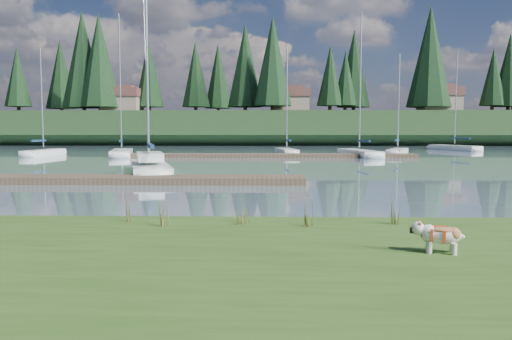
{
  "coord_description": "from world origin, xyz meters",
  "views": [
    {
      "loc": [
        2.41,
        -13.02,
        2.37
      ],
      "look_at": [
        2.09,
        -0.5,
        1.36
      ],
      "focal_mm": 35.0,
      "sensor_mm": 36.0,
      "label": 1
    }
  ],
  "objects": [
    {
      "name": "conifer_4",
      "position": [
        3.0,
        66.0,
        13.09
      ],
      "size": [
        6.16,
        6.16,
        15.1
      ],
      "color": "#382619",
      "rests_on": "ridge"
    },
    {
      "name": "conifer_5",
      "position": [
        15.0,
        70.0,
        10.83
      ],
      "size": [
        3.96,
        3.96,
        10.35
      ],
      "color": "#382619",
      "rests_on": "ridge"
    },
    {
      "name": "dock_far",
      "position": [
        2.0,
        30.0,
        0.15
      ],
      "size": [
        26.0,
        2.2,
        0.3
      ],
      "primitive_type": "cube",
      "color": "#4C3D2C",
      "rests_on": "ground"
    },
    {
      "name": "ground",
      "position": [
        0.0,
        30.0,
        0.0
      ],
      "size": [
        200.0,
        200.0,
        0.0
      ],
      "primitive_type": "plane",
      "color": "#77919E",
      "rests_on": "ground"
    },
    {
      "name": "mud_lip",
      "position": [
        0.0,
        -1.6,
        0.07
      ],
      "size": [
        60.0,
        0.5,
        0.14
      ],
      "primitive_type": "cube",
      "color": "#33281C",
      "rests_on": "ground"
    },
    {
      "name": "sailboat_main",
      "position": [
        -4.21,
        14.3,
        0.42
      ],
      "size": [
        4.31,
        9.32,
        13.18
      ],
      "rotation": [
        0.0,
        0.0,
        1.86
      ],
      "color": "white",
      "rests_on": "ground"
    },
    {
      "name": "weed_3",
      "position": [
        -0.7,
        -2.22,
        0.59
      ],
      "size": [
        0.17,
        0.14,
        0.57
      ],
      "color": "#475B23",
      "rests_on": "bank"
    },
    {
      "name": "house_0",
      "position": [
        -22.0,
        70.0,
        7.31
      ],
      "size": [
        6.3,
        5.3,
        4.65
      ],
      "color": "gray",
      "rests_on": "ridge"
    },
    {
      "name": "dock_near",
      "position": [
        -4.0,
        9.0,
        0.15
      ],
      "size": [
        16.0,
        2.0,
        0.3
      ],
      "primitive_type": "cube",
      "color": "#4C3D2C",
      "rests_on": "ground"
    },
    {
      "name": "conifer_7",
      "position": [
        42.0,
        71.0,
        12.19
      ],
      "size": [
        5.28,
        5.28,
        13.2
      ],
      "color": "#382619",
      "rests_on": "ridge"
    },
    {
      "name": "sailboat_bg_2",
      "position": [
        4.04,
        34.83,
        0.33
      ],
      "size": [
        2.22,
        6.97,
        10.42
      ],
      "rotation": [
        0.0,
        0.0,
        1.7
      ],
      "color": "white",
      "rests_on": "ground"
    },
    {
      "name": "conifer_6",
      "position": [
        28.0,
        68.0,
        13.99
      ],
      "size": [
        7.04,
        7.04,
        17.0
      ],
      "color": "#382619",
      "rests_on": "ridge"
    },
    {
      "name": "weed_2",
      "position": [
        3.25,
        -2.68,
        0.6
      ],
      "size": [
        0.17,
        0.14,
        0.6
      ],
      "color": "#475B23",
      "rests_on": "bank"
    },
    {
      "name": "sailboat_bg_4",
      "position": [
        14.92,
        35.3,
        0.33
      ],
      "size": [
        3.62,
        6.4,
        9.63
      ],
      "rotation": [
        0.0,
        0.0,
        1.18
      ],
      "color": "white",
      "rests_on": "ground"
    },
    {
      "name": "ridge",
      "position": [
        0.0,
        73.0,
        2.5
      ],
      "size": [
        200.0,
        20.0,
        5.0
      ],
      "primitive_type": "cube",
      "color": "#1B3017",
      "rests_on": "ground"
    },
    {
      "name": "sailboat_bg_5",
      "position": [
        23.73,
        46.06,
        0.32
      ],
      "size": [
        4.46,
        7.99,
        11.42
      ],
      "rotation": [
        0.0,
        0.0,
        1.96
      ],
      "color": "white",
      "rests_on": "ground"
    },
    {
      "name": "sailboat_bg_0",
      "position": [
        -18.01,
        32.32,
        0.33
      ],
      "size": [
        1.78,
        6.71,
        9.77
      ],
      "rotation": [
        0.0,
        0.0,
        1.5
      ],
      "color": "white",
      "rests_on": "ground"
    },
    {
      "name": "house_1",
      "position": [
        6.0,
        71.0,
        7.31
      ],
      "size": [
        6.3,
        5.3,
        4.65
      ],
      "color": "gray",
      "rests_on": "ridge"
    },
    {
      "name": "conifer_1",
      "position": [
        -40.0,
        71.0,
        11.28
      ],
      "size": [
        4.4,
        4.4,
        11.3
      ],
      "color": "#382619",
      "rests_on": "ridge"
    },
    {
      "name": "conifer_3",
      "position": [
        -10.0,
        72.0,
        11.74
      ],
      "size": [
        4.84,
        4.84,
        12.25
      ],
      "color": "#382619",
      "rests_on": "ridge"
    },
    {
      "name": "sailboat_bg_3",
      "position": [
        10.4,
        32.53,
        0.32
      ],
      "size": [
        3.06,
        8.89,
        12.74
      ],
      "rotation": [
        0.0,
        0.0,
        1.73
      ],
      "color": "white",
      "rests_on": "ground"
    },
    {
      "name": "bank",
      "position": [
        0.0,
        -6.0,
        0.17
      ],
      "size": [
        60.0,
        9.0,
        0.35
      ],
      "primitive_type": "cube",
      "color": "#31521B",
      "rests_on": "ground"
    },
    {
      "name": "weed_4",
      "position": [
        1.98,
        -2.36,
        0.56
      ],
      "size": [
        0.17,
        0.14,
        0.5
      ],
      "color": "#475B23",
      "rests_on": "bank"
    },
    {
      "name": "bulldog",
      "position": [
        5.23,
        -4.86,
        0.66
      ],
      "size": [
        0.85,
        0.45,
        0.5
      ],
      "rotation": [
        0.0,
        0.0,
        2.91
      ],
      "color": "silver",
      "rests_on": "bank"
    },
    {
      "name": "conifer_2",
      "position": [
        -25.0,
        68.0,
        13.54
      ],
      "size": [
        6.6,
        6.6,
        16.05
      ],
      "color": "#382619",
      "rests_on": "ridge"
    },
    {
      "name": "weed_0",
      "position": [
        0.21,
        -2.72,
        0.63
      ],
      "size": [
        0.17,
        0.14,
        0.67
      ],
      "color": "#475B23",
      "rests_on": "bank"
    },
    {
      "name": "house_2",
      "position": [
        30.0,
        69.0,
        7.31
      ],
      "size": [
        6.3,
        5.3,
        4.65
      ],
      "color": "gray",
      "rests_on": "ridge"
    },
    {
      "name": "weed_5",
      "position": [
        5.11,
        -2.38,
        0.63
      ],
      "size": [
        0.17,
        0.14,
        0.66
      ],
      "color": "#475B23",
      "rests_on": "bank"
    },
    {
      "name": "sailboat_bg_1",
      "position": [
        -11.0,
        32.22,
        0.33
      ],
      "size": [
        3.65,
        8.71,
        12.7
      ],
      "rotation": [
        0.0,
        0.0,
        1.81
      ],
      "color": "white",
      "rests_on": "ground"
    },
    {
      "name": "weed_1",
      "position": [
        1.79,
        -2.48,
        0.52
      ],
      "size": [
        0.17,
        0.14,
        0.4
      ],
      "color": "#475B23",
      "rests_on": "bank"
    }
  ]
}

